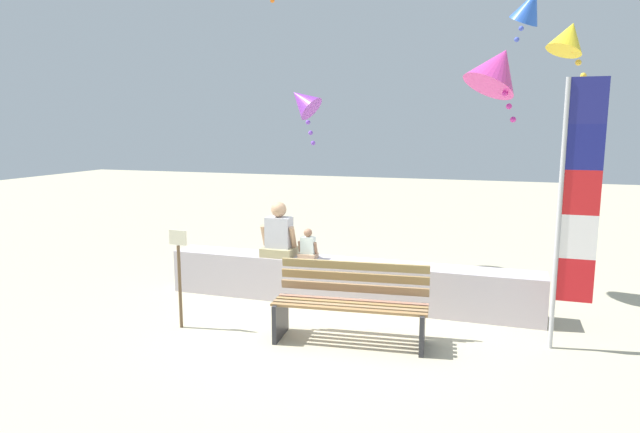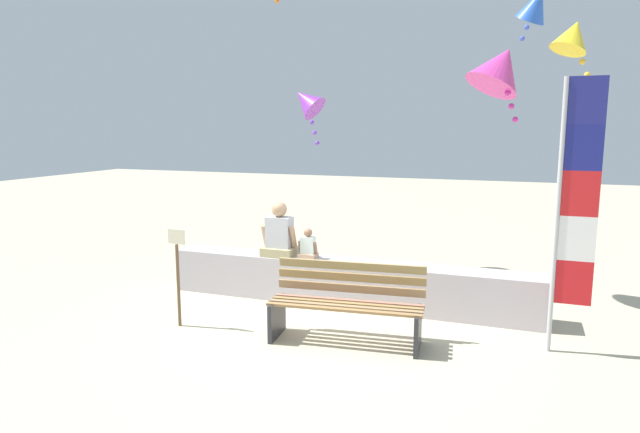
{
  "view_description": "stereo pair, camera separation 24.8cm",
  "coord_description": "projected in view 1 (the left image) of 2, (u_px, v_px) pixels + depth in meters",
  "views": [
    {
      "loc": [
        1.99,
        -6.4,
        2.46
      ],
      "look_at": [
        -0.39,
        0.82,
        1.22
      ],
      "focal_mm": 31.1,
      "sensor_mm": 36.0,
      "label": 1
    },
    {
      "loc": [
        2.22,
        -6.32,
        2.46
      ],
      "look_at": [
        -0.39,
        0.82,
        1.22
      ],
      "focal_mm": 31.1,
      "sensor_mm": 36.0,
      "label": 2
    }
  ],
  "objects": [
    {
      "name": "flag_banner",
      "position": [
        574.0,
        201.0,
        5.92
      ],
      "size": [
        0.42,
        0.05,
        2.97
      ],
      "color": "#B7B7BC",
      "rests_on": "ground"
    },
    {
      "name": "kite_blue",
      "position": [
        530.0,
        7.0,
        8.93
      ],
      "size": [
        0.8,
        0.77,
        0.9
      ],
      "color": "blue"
    },
    {
      "name": "person_adult",
      "position": [
        279.0,
        235.0,
        7.9
      ],
      "size": [
        0.51,
        0.38,
        0.79
      ],
      "color": "tan",
      "rests_on": "seawall_ledge"
    },
    {
      "name": "park_bench",
      "position": [
        351.0,
        305.0,
        6.4
      ],
      "size": [
        1.81,
        0.78,
        0.88
      ],
      "color": "#9E7548",
      "rests_on": "ground"
    },
    {
      "name": "ground_plane",
      "position": [
        329.0,
        323.0,
        7.01
      ],
      "size": [
        40.0,
        40.0,
        0.0
      ],
      "primitive_type": "plane",
      "color": "#BFB595"
    },
    {
      "name": "sign_post",
      "position": [
        179.0,
        270.0,
        6.75
      ],
      "size": [
        0.24,
        0.04,
        1.23
      ],
      "color": "brown",
      "rests_on": "ground"
    },
    {
      "name": "kite_magenta",
      "position": [
        497.0,
        68.0,
        7.82
      ],
      "size": [
        1.22,
        1.18,
        1.2
      ],
      "color": "#DB3D9E"
    },
    {
      "name": "person_child",
      "position": [
        308.0,
        247.0,
        7.79
      ],
      "size": [
        0.28,
        0.2,
        0.43
      ],
      "color": "tan",
      "rests_on": "seawall_ledge"
    },
    {
      "name": "kite_purple",
      "position": [
        303.0,
        101.0,
        9.32
      ],
      "size": [
        0.7,
        0.71,
        1.08
      ],
      "color": "purple"
    },
    {
      "name": "kite_yellow",
      "position": [
        569.0,
        38.0,
        7.55
      ],
      "size": [
        0.77,
        0.76,
        1.04
      ],
      "color": "yellow"
    },
    {
      "name": "seawall_ledge",
      "position": [
        346.0,
        282.0,
        7.73
      ],
      "size": [
        5.22,
        0.49,
        0.62
      ],
      "primitive_type": "cube",
      "color": "#BAB0B7",
      "rests_on": "ground"
    }
  ]
}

